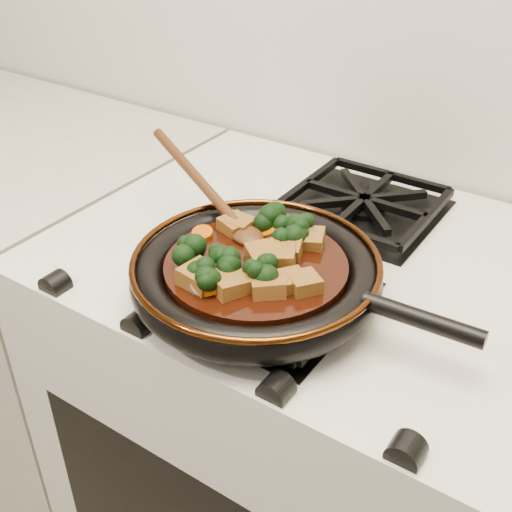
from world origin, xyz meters
The scene contains 34 objects.
stove centered at (0.00, 1.69, 0.45)m, with size 0.76×0.60×0.90m, color beige.
burner_grate_front centered at (0.00, 1.55, 0.91)m, with size 0.23×0.23×0.03m, color black, non-canonical shape.
burner_grate_back centered at (0.00, 1.83, 0.91)m, with size 0.23×0.23×0.03m, color black, non-canonical shape.
skillet centered at (-0.01, 1.54, 0.94)m, with size 0.45×0.32×0.05m.
braising_sauce centered at (-0.01, 1.54, 0.95)m, with size 0.23×0.23×0.02m, color black.
tofu_cube_0 centered at (-0.08, 1.59, 0.97)m, with size 0.04×0.04×0.02m, color brown.
tofu_cube_1 centered at (0.00, 1.47, 0.97)m, with size 0.04×0.04×0.02m, color brown.
tofu_cube_2 centered at (0.01, 1.58, 0.97)m, with size 0.04×0.04×0.02m, color brown.
tofu_cube_3 centered at (0.07, 1.52, 0.97)m, with size 0.04×0.03×0.02m, color brown.
tofu_cube_4 centered at (0.01, 1.55, 0.97)m, with size 0.04×0.04×0.02m, color brown.
tofu_cube_5 centered at (0.00, 1.55, 0.97)m, with size 0.04×0.04×0.02m, color brown.
tofu_cube_6 centered at (-0.08, 1.59, 0.97)m, with size 0.04×0.03×0.02m, color brown.
tofu_cube_7 centered at (0.02, 1.61, 0.97)m, with size 0.04×0.03×0.02m, color brown.
tofu_cube_8 centered at (0.03, 1.49, 0.97)m, with size 0.04×0.03×0.02m, color brown.
tofu_cube_9 centered at (0.05, 1.52, 0.97)m, with size 0.03×0.03×0.02m, color brown.
tofu_cube_10 centered at (-0.04, 1.46, 0.97)m, with size 0.04×0.04×0.02m, color brown.
broccoli_floret_0 centered at (-0.08, 1.49, 0.97)m, with size 0.06×0.06×0.06m, color black, non-canonical shape.
broccoli_floret_1 centered at (0.00, 1.59, 0.97)m, with size 0.06×0.06×0.05m, color black, non-canonical shape.
broccoli_floret_2 centered at (0.02, 1.51, 0.97)m, with size 0.06×0.06×0.06m, color black, non-canonical shape.
broccoli_floret_3 centered at (-0.03, 1.46, 0.97)m, with size 0.06×0.06×0.05m, color black, non-canonical shape.
broccoli_floret_4 centered at (-0.03, 1.50, 0.97)m, with size 0.06×0.06×0.06m, color black, non-canonical shape.
broccoli_floret_5 centered at (-0.03, 1.62, 0.97)m, with size 0.06×0.06×0.05m, color black, non-canonical shape.
broccoli_floret_6 centered at (0.01, 1.62, 0.97)m, with size 0.06×0.06×0.06m, color black, non-canonical shape.
carrot_coin_0 centered at (-0.08, 1.48, 0.96)m, with size 0.03×0.03×0.01m, color #AB4404.
carrot_coin_1 centered at (-0.11, 1.55, 0.96)m, with size 0.03×0.03×0.01m, color #AB4404.
carrot_coin_2 centered at (-0.02, 1.46, 0.96)m, with size 0.03×0.03×0.01m, color #AB4404.
carrot_coin_3 centered at (0.00, 1.55, 0.96)m, with size 0.03×0.03×0.01m, color #AB4404.
carrot_coin_4 centered at (-0.04, 1.61, 0.96)m, with size 0.03×0.03×0.01m, color #AB4404.
mushroom_slice_0 centered at (-0.03, 1.46, 0.97)m, with size 0.03×0.03×0.01m, color brown.
mushroom_slice_1 centered at (0.02, 1.61, 0.97)m, with size 0.03×0.03×0.01m, color brown.
mushroom_slice_2 centered at (-0.04, 1.46, 0.97)m, with size 0.03×0.03×0.01m, color brown.
mushroom_slice_3 centered at (0.01, 1.62, 0.97)m, with size 0.04×0.04×0.01m, color brown.
mushroom_slice_4 centered at (-0.07, 1.48, 0.97)m, with size 0.03×0.03×0.01m, color brown.
wooden_spoon centered at (-0.12, 1.61, 0.98)m, with size 0.16×0.09×0.26m.
Camera 1 is at (0.36, 0.98, 1.41)m, focal length 45.00 mm.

